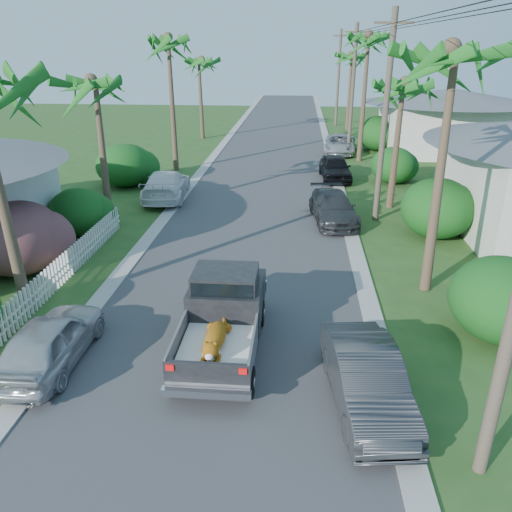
# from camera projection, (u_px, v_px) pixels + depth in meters

# --- Properties ---
(ground) EXTENTS (120.00, 120.00, 0.00)m
(ground) POSITION_uv_depth(u_px,v_px,m) (210.00, 388.00, 11.92)
(ground) COLOR #274E1D
(ground) RESTS_ON ground
(road) EXTENTS (8.00, 100.00, 0.02)m
(road) POSITION_uv_depth(u_px,v_px,m) (271.00, 162.00, 34.84)
(road) COLOR #38383A
(road) RESTS_ON ground
(curb_left) EXTENTS (0.60, 100.00, 0.06)m
(curb_left) POSITION_uv_depth(u_px,v_px,m) (210.00, 161.00, 35.17)
(curb_left) COLOR #A5A39E
(curb_left) RESTS_ON ground
(curb_right) EXTENTS (0.60, 100.00, 0.06)m
(curb_right) POSITION_uv_depth(u_px,v_px,m) (333.00, 163.00, 34.50)
(curb_right) COLOR #A5A39E
(curb_right) RESTS_ON ground
(pickup_truck) EXTENTS (1.98, 5.12, 2.06)m
(pickup_truck) POSITION_uv_depth(u_px,v_px,m) (225.00, 310.00, 13.36)
(pickup_truck) COLOR black
(pickup_truck) RESTS_ON ground
(parked_car_rn) EXTENTS (1.95, 4.26, 1.35)m
(parked_car_rn) POSITION_uv_depth(u_px,v_px,m) (367.00, 380.00, 11.12)
(parked_car_rn) COLOR #2D2F32
(parked_car_rn) RESTS_ON ground
(parked_car_rm) EXTENTS (2.37, 4.68, 1.30)m
(parked_car_rm) POSITION_uv_depth(u_px,v_px,m) (333.00, 208.00, 22.92)
(parked_car_rm) COLOR #2E3033
(parked_car_rm) RESTS_ON ground
(parked_car_rf) EXTENTS (1.95, 4.28, 1.42)m
(parked_car_rf) POSITION_uv_depth(u_px,v_px,m) (335.00, 168.00, 30.13)
(parked_car_rf) COLOR black
(parked_car_rf) RESTS_ON ground
(parked_car_rd) EXTENTS (2.73, 5.07, 1.35)m
(parked_car_rd) POSITION_uv_depth(u_px,v_px,m) (340.00, 144.00, 37.44)
(parked_car_rd) COLOR #B0B3B8
(parked_car_rd) RESTS_ON ground
(parked_car_ln) EXTENTS (1.61, 3.96, 1.34)m
(parked_car_ln) POSITION_uv_depth(u_px,v_px,m) (50.00, 341.00, 12.59)
(parked_car_ln) COLOR #AFB1B6
(parked_car_ln) RESTS_ON ground
(parked_car_lf) EXTENTS (2.55, 5.30, 1.49)m
(parked_car_lf) POSITION_uv_depth(u_px,v_px,m) (166.00, 185.00, 26.32)
(parked_car_lf) COLOR white
(parked_car_lf) RESTS_ON ground
(palm_l_b) EXTENTS (4.40, 4.40, 7.40)m
(palm_l_b) POSITION_uv_depth(u_px,v_px,m) (94.00, 81.00, 21.05)
(palm_l_b) COLOR brown
(palm_l_b) RESTS_ON ground
(palm_l_c) EXTENTS (4.40, 4.40, 9.20)m
(palm_l_c) POSITION_uv_depth(u_px,v_px,m) (168.00, 39.00, 29.47)
(palm_l_c) COLOR brown
(palm_l_c) RESTS_ON ground
(palm_l_d) EXTENTS (4.40, 4.40, 7.70)m
(palm_l_d) POSITION_uv_depth(u_px,v_px,m) (199.00, 60.00, 41.10)
(palm_l_d) COLOR brown
(palm_l_d) RESTS_ON ground
(palm_r_a) EXTENTS (4.40, 4.40, 8.70)m
(palm_r_a) POSITION_uv_depth(u_px,v_px,m) (458.00, 50.00, 14.03)
(palm_r_a) COLOR brown
(palm_r_a) RESTS_ON ground
(palm_r_b) EXTENTS (4.40, 4.40, 7.20)m
(palm_r_b) POSITION_uv_depth(u_px,v_px,m) (403.00, 83.00, 22.84)
(palm_r_b) COLOR brown
(palm_r_b) RESTS_ON ground
(palm_r_c) EXTENTS (4.40, 4.40, 9.40)m
(palm_r_c) POSITION_uv_depth(u_px,v_px,m) (369.00, 36.00, 32.12)
(palm_r_c) COLOR brown
(palm_r_c) RESTS_ON ground
(palm_r_d) EXTENTS (4.40, 4.40, 8.00)m
(palm_r_d) POSITION_uv_depth(u_px,v_px,m) (352.00, 55.00, 45.47)
(palm_r_d) COLOR brown
(palm_r_d) RESTS_ON ground
(shrub_l_b) EXTENTS (3.00, 3.30, 2.60)m
(shrub_l_b) POSITION_uv_depth(u_px,v_px,m) (19.00, 238.00, 17.52)
(shrub_l_b) COLOR #A81855
(shrub_l_b) RESTS_ON ground
(shrub_l_c) EXTENTS (2.40, 2.64, 2.00)m
(shrub_l_c) POSITION_uv_depth(u_px,v_px,m) (78.00, 212.00, 21.27)
(shrub_l_c) COLOR #134414
(shrub_l_c) RESTS_ON ground
(shrub_l_d) EXTENTS (3.20, 3.52, 2.40)m
(shrub_l_d) POSITION_uv_depth(u_px,v_px,m) (125.00, 165.00, 28.58)
(shrub_l_d) COLOR #134414
(shrub_l_d) RESTS_ON ground
(shrub_r_a) EXTENTS (2.80, 3.08, 2.30)m
(shrub_r_a) POSITION_uv_depth(u_px,v_px,m) (502.00, 299.00, 13.63)
(shrub_r_a) COLOR #134414
(shrub_r_a) RESTS_ON ground
(shrub_r_b) EXTENTS (3.00, 3.30, 2.50)m
(shrub_r_b) POSITION_uv_depth(u_px,v_px,m) (437.00, 208.00, 20.91)
(shrub_r_b) COLOR #134414
(shrub_r_b) RESTS_ON ground
(shrub_r_c) EXTENTS (2.60, 2.86, 2.10)m
(shrub_r_c) POSITION_uv_depth(u_px,v_px,m) (393.00, 165.00, 29.27)
(shrub_r_c) COLOR #134414
(shrub_r_c) RESTS_ON ground
(shrub_r_d) EXTENTS (3.20, 3.52, 2.60)m
(shrub_r_d) POSITION_uv_depth(u_px,v_px,m) (378.00, 133.00, 38.30)
(shrub_r_d) COLOR #134414
(shrub_r_d) RESTS_ON ground
(picket_fence) EXTENTS (0.10, 11.00, 1.00)m
(picket_fence) POSITION_uv_depth(u_px,v_px,m) (65.00, 267.00, 17.23)
(picket_fence) COLOR white
(picket_fence) RESTS_ON ground
(house_right_far) EXTENTS (9.00, 8.00, 4.60)m
(house_right_far) POSITION_uv_depth(u_px,v_px,m) (447.00, 123.00, 37.59)
(house_right_far) COLOR silver
(house_right_far) RESTS_ON ground
(utility_pole_b) EXTENTS (1.60, 0.26, 9.00)m
(utility_pole_b) POSITION_uv_depth(u_px,v_px,m) (385.00, 119.00, 21.61)
(utility_pole_b) COLOR brown
(utility_pole_b) RESTS_ON ground
(utility_pole_c) EXTENTS (1.60, 0.26, 9.00)m
(utility_pole_c) POSITION_uv_depth(u_px,v_px,m) (353.00, 90.00, 35.37)
(utility_pole_c) COLOR brown
(utility_pole_c) RESTS_ON ground
(utility_pole_d) EXTENTS (1.60, 0.26, 9.00)m
(utility_pole_d) POSITION_uv_depth(u_px,v_px,m) (338.00, 78.00, 49.13)
(utility_pole_d) COLOR brown
(utility_pole_d) RESTS_ON ground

